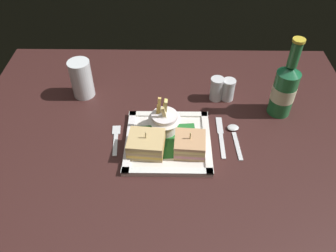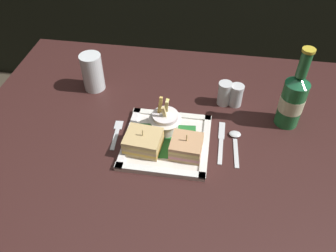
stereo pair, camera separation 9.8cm
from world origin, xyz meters
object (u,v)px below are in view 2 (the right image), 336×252
at_px(sandwich_half_left, 143,142).
at_px(spoon, 235,139).
at_px(beer_bottle, 293,99).
at_px(salt_shaker, 224,95).
at_px(square_plate, 167,142).
at_px(pepper_shaker, 236,96).
at_px(water_glass, 93,74).
at_px(knife, 221,140).
at_px(dining_table, 169,154).
at_px(sandwich_half_right, 186,147).
at_px(fork, 117,133).
at_px(fries_cup, 165,119).

distance_m(sandwich_half_left, spoon, 0.27).
distance_m(beer_bottle, spoon, 0.20).
bearing_deg(salt_shaker, beer_bottle, -17.90).
relative_size(square_plate, pepper_shaker, 3.27).
bearing_deg(salt_shaker, water_glass, 177.84).
bearing_deg(sandwich_half_left, square_plate, 30.32).
height_order(square_plate, salt_shaker, salt_shaker).
relative_size(sandwich_half_left, knife, 0.62).
bearing_deg(beer_bottle, spoon, -146.39).
relative_size(square_plate, salt_shaker, 3.05).
xyz_separation_m(dining_table, water_glass, (-0.28, 0.16, 0.17)).
distance_m(dining_table, square_plate, 0.14).
bearing_deg(beer_bottle, water_glass, 172.88).
bearing_deg(water_glass, sandwich_half_right, -36.85).
distance_m(spoon, pepper_shaker, 0.17).
distance_m(fork, knife, 0.31).
bearing_deg(water_glass, fork, -57.53).
distance_m(sandwich_half_left, knife, 0.23).
bearing_deg(knife, fork, -176.96).
height_order(square_plate, fries_cup, fries_cup).
distance_m(square_plate, knife, 0.16).
bearing_deg(sandwich_half_right, beer_bottle, 31.83).
bearing_deg(square_plate, beer_bottle, 22.45).
xyz_separation_m(water_glass, salt_shaker, (0.44, -0.02, -0.02)).
distance_m(sandwich_half_right, beer_bottle, 0.34).
height_order(sandwich_half_right, knife, sandwich_half_right).
xyz_separation_m(square_plate, water_glass, (-0.28, 0.22, 0.05)).
relative_size(square_plate, water_glass, 1.90).
relative_size(square_plate, spoon, 1.72).
height_order(sandwich_half_left, spoon, sandwich_half_left).
bearing_deg(knife, water_glass, 156.82).
bearing_deg(pepper_shaker, fork, -151.50).
xyz_separation_m(fries_cup, water_glass, (-0.27, 0.18, 0.00)).
xyz_separation_m(dining_table, square_plate, (0.00, -0.06, 0.12)).
bearing_deg(sandwich_half_left, fries_cup, 59.16).
xyz_separation_m(beer_bottle, salt_shaker, (-0.19, 0.06, -0.06)).
height_order(knife, pepper_shaker, pepper_shaker).
bearing_deg(pepper_shaker, sandwich_half_right, -118.79).
bearing_deg(knife, sandwich_half_right, -143.91).
relative_size(dining_table, sandwich_half_left, 11.59).
xyz_separation_m(dining_table, sandwich_half_right, (0.06, -0.10, 0.15)).
bearing_deg(spoon, salt_shaker, 104.08).
relative_size(square_plate, knife, 1.44).
height_order(dining_table, sandwich_half_left, sandwich_half_left).
bearing_deg(water_glass, dining_table, -29.66).
bearing_deg(salt_shaker, pepper_shaker, -0.00).
bearing_deg(dining_table, water_glass, 150.34).
distance_m(square_plate, salt_shaker, 0.26).
xyz_separation_m(fries_cup, fork, (-0.14, -0.03, -0.05)).
relative_size(sandwich_half_right, spoon, 0.63).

